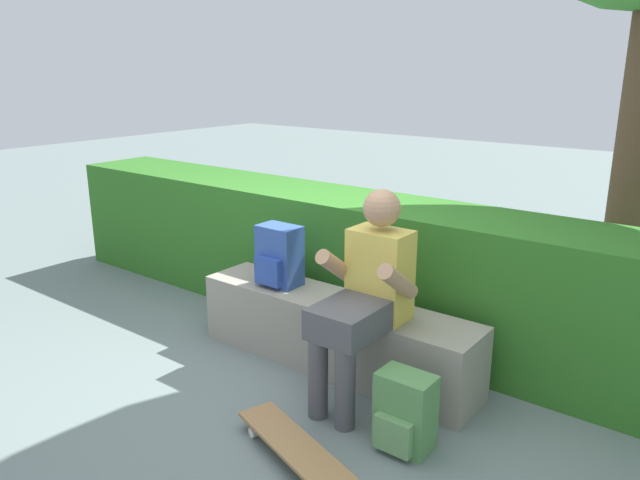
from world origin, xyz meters
TOP-DOWN VIEW (x-y plane):
  - ground_plane at (0.00, 0.00)m, footprint 24.00×24.00m
  - bench_main at (0.00, 0.28)m, footprint 1.91×0.41m
  - person_skater at (0.36, 0.07)m, footprint 0.49×0.62m
  - skateboard_near_person at (0.42, -0.62)m, footprint 0.82×0.44m
  - backpack_on_bench at (-0.45, 0.27)m, footprint 0.28×0.23m
  - backpack_on_ground at (0.79, -0.20)m, footprint 0.28×0.23m
  - hedge_row at (0.05, 0.94)m, footprint 6.40×0.68m

SIDE VIEW (x-z plane):
  - ground_plane at x=0.00m, z-range 0.00..0.00m
  - skateboard_near_person at x=0.42m, z-range 0.03..0.12m
  - backpack_on_ground at x=0.79m, z-range -0.01..0.39m
  - bench_main at x=0.00m, z-range 0.00..0.46m
  - hedge_row at x=0.05m, z-range 0.00..0.95m
  - backpack_on_bench at x=-0.45m, z-range 0.45..0.85m
  - person_skater at x=0.36m, z-range 0.05..1.26m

